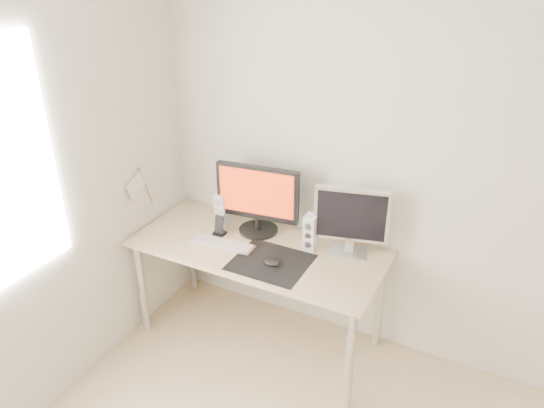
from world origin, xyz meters
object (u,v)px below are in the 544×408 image
(keyboard, at_px, (222,244))
(mouse, at_px, (271,263))
(phone_dock, at_px, (219,229))
(main_monitor, at_px, (258,197))
(speaker_left, at_px, (222,209))
(desk, at_px, (258,257))
(speaker_right, at_px, (311,233))
(second_monitor, at_px, (351,218))

(keyboard, bearing_deg, mouse, -10.58)
(mouse, bearing_deg, phone_dock, 159.53)
(main_monitor, height_order, phone_dock, main_monitor)
(mouse, height_order, speaker_left, speaker_left)
(desk, distance_m, keyboard, 0.24)
(desk, relative_size, speaker_right, 6.75)
(speaker_right, bearing_deg, phone_dock, -170.47)
(main_monitor, distance_m, speaker_right, 0.42)
(mouse, xyz_separation_m, phone_dock, (-0.47, 0.18, 0.02))
(mouse, xyz_separation_m, keyboard, (-0.39, 0.07, -0.01))
(keyboard, distance_m, phone_dock, 0.14)
(main_monitor, height_order, second_monitor, main_monitor)
(speaker_left, distance_m, phone_dock, 0.15)
(speaker_left, bearing_deg, keyboard, -58.88)
(second_monitor, height_order, keyboard, second_monitor)
(speaker_left, bearing_deg, speaker_right, -1.60)
(desk, relative_size, keyboard, 3.75)
(mouse, bearing_deg, desk, 138.53)
(speaker_right, height_order, keyboard, speaker_right)
(desk, xyz_separation_m, speaker_left, (-0.35, 0.14, 0.20))
(second_monitor, bearing_deg, mouse, -136.02)
(desk, bearing_deg, speaker_left, 157.88)
(speaker_right, distance_m, keyboard, 0.57)
(second_monitor, bearing_deg, keyboard, -159.79)
(phone_dock, bearing_deg, main_monitor, 34.98)
(mouse, relative_size, second_monitor, 0.22)
(mouse, distance_m, desk, 0.25)
(mouse, distance_m, keyboard, 0.39)
(phone_dock, bearing_deg, speaker_right, 9.53)
(desk, height_order, second_monitor, second_monitor)
(second_monitor, distance_m, speaker_right, 0.27)
(keyboard, bearing_deg, speaker_left, 121.12)
(mouse, relative_size, desk, 0.06)
(desk, bearing_deg, mouse, -41.47)
(second_monitor, relative_size, phone_dock, 3.27)
(keyboard, bearing_deg, main_monitor, 64.00)
(phone_dock, bearing_deg, speaker_left, 112.36)
(keyboard, bearing_deg, desk, 21.35)
(desk, distance_m, speaker_right, 0.38)
(desk, height_order, phone_dock, phone_dock)
(main_monitor, xyz_separation_m, keyboard, (-0.12, -0.25, -0.25))
(main_monitor, distance_m, phone_dock, 0.33)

